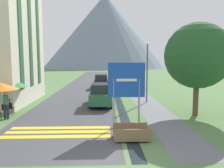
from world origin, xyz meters
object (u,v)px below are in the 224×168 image
(road_sign, at_px, (126,85))
(footbridge, at_px, (131,135))
(tree_by_path, at_px, (198,56))
(cafe_umbrella_middle_green, at_px, (15,84))
(person_standing_terrace, at_px, (6,103))
(person_seated_far, at_px, (9,103))
(cafe_chair_near_left, at_px, (5,109))
(streetlamp, at_px, (147,67))
(cafe_chair_near_right, at_px, (10,107))
(cafe_chair_far_right, at_px, (22,100))
(cafe_chair_far_left, at_px, (19,101))
(parked_car_near, at_px, (101,94))
(parked_car_far, at_px, (101,81))
(cafe_umbrella_front_orange, at_px, (0,86))

(road_sign, relative_size, footbridge, 2.12)
(tree_by_path, bearing_deg, cafe_umbrella_middle_green, 171.05)
(person_standing_terrace, bearing_deg, person_seated_far, 107.70)
(cafe_umbrella_middle_green, bearing_deg, cafe_chair_near_left, -91.42)
(streetlamp, bearing_deg, person_standing_terrace, -152.36)
(cafe_chair_near_right, bearing_deg, cafe_chair_far_right, 119.48)
(cafe_chair_far_right, height_order, cafe_umbrella_middle_green, cafe_umbrella_middle_green)
(road_sign, bearing_deg, cafe_chair_far_left, 144.46)
(parked_car_near, distance_m, parked_car_far, 10.86)
(parked_car_far, distance_m, person_seated_far, 14.64)
(parked_car_far, relative_size, cafe_chair_far_right, 5.04)
(cafe_chair_near_right, distance_m, cafe_umbrella_front_orange, 1.90)
(person_seated_far, distance_m, streetlamp, 11.38)
(cafe_umbrella_middle_green, xyz_separation_m, streetlamp, (10.39, 2.64, 1.14))
(cafe_chair_near_right, relative_size, streetlamp, 0.16)
(tree_by_path, bearing_deg, person_seated_far, 175.05)
(cafe_chair_near_left, height_order, person_standing_terrace, person_standing_terrace)
(cafe_chair_near_left, height_order, person_seated_far, person_seated_far)
(footbridge, distance_m, person_seated_far, 9.78)
(cafe_chair_near_right, bearing_deg, person_seated_far, 141.40)
(cafe_chair_far_left, relative_size, cafe_umbrella_front_orange, 0.36)
(cafe_chair_near_right, height_order, cafe_chair_far_right, same)
(parked_car_near, xyz_separation_m, cafe_chair_far_left, (-6.50, -0.42, -0.40))
(cafe_chair_far_left, height_order, tree_by_path, tree_by_path)
(parked_car_near, distance_m, cafe_umbrella_front_orange, 7.52)
(parked_car_near, height_order, parked_car_far, same)
(streetlamp, xyz_separation_m, tree_by_path, (2.44, -4.66, 0.91))
(parked_car_near, bearing_deg, cafe_chair_far_right, -178.17)
(cafe_chair_far_right, height_order, person_standing_terrace, person_standing_terrace)
(cafe_chair_near_left, bearing_deg, parked_car_near, 47.79)
(cafe_umbrella_front_orange, distance_m, streetlamp, 11.60)
(footbridge, distance_m, person_standing_terrace, 8.47)
(cafe_umbrella_front_orange, bearing_deg, footbridge, -26.19)
(cafe_chair_near_right, xyz_separation_m, streetlamp, (10.24, 4.15, 2.59))
(road_sign, height_order, footbridge, road_sign)
(streetlamp, bearing_deg, cafe_chair_near_left, -156.71)
(parked_car_near, bearing_deg, cafe_chair_near_right, -154.41)
(cafe_chair_near_left, xyz_separation_m, tree_by_path, (12.88, -0.17, 3.51))
(cafe_chair_far_left, distance_m, cafe_chair_far_right, 0.25)
(cafe_chair_near_right, height_order, cafe_umbrella_middle_green, cafe_umbrella_middle_green)
(cafe_chair_far_right, relative_size, person_seated_far, 0.68)
(cafe_umbrella_front_orange, bearing_deg, parked_car_far, 67.50)
(footbridge, distance_m, cafe_umbrella_front_orange, 8.97)
(cafe_umbrella_middle_green, height_order, person_standing_terrace, cafe_umbrella_middle_green)
(cafe_umbrella_middle_green, height_order, streetlamp, streetlamp)
(parked_car_far, relative_size, person_standing_terrace, 2.43)
(parked_car_near, relative_size, cafe_chair_near_right, 4.98)
(cafe_umbrella_front_orange, height_order, streetlamp, streetlamp)
(footbridge, bearing_deg, cafe_chair_near_right, 147.80)
(parked_car_near, bearing_deg, cafe_chair_near_left, -152.65)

